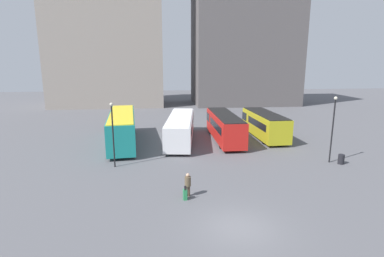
# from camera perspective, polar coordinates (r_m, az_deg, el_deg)

# --- Properties ---
(ground_plane) EXTENTS (160.00, 160.00, 0.00)m
(ground_plane) POSITION_cam_1_polar(r_m,az_deg,el_deg) (16.88, 8.84, -18.19)
(ground_plane) COLOR #56565B
(building_block_left) EXTENTS (21.66, 11.37, 32.04)m
(building_block_left) POSITION_cam_1_polar(r_m,az_deg,el_deg) (63.88, -16.12, 18.72)
(building_block_left) COLOR gray
(building_block_left) RESTS_ON ground_plane
(building_block_right) EXTENTS (20.82, 13.33, 24.05)m
(building_block_right) POSITION_cam_1_polar(r_m,az_deg,el_deg) (65.17, 9.92, 15.35)
(building_block_right) COLOR #5B5656
(building_block_right) RESTS_ON ground_plane
(bus_0) EXTENTS (3.74, 12.61, 3.30)m
(bus_0) POSITION_cam_1_polar(r_m,az_deg,el_deg) (32.97, -13.14, 0.30)
(bus_0) COLOR #19847F
(bus_0) RESTS_ON ground_plane
(bus_1) EXTENTS (4.15, 11.97, 2.81)m
(bus_1) POSITION_cam_1_polar(r_m,az_deg,el_deg) (33.09, -2.18, 0.21)
(bus_1) COLOR silver
(bus_1) RESTS_ON ground_plane
(bus_2) EXTENTS (2.52, 10.51, 2.97)m
(bus_2) POSITION_cam_1_polar(r_m,az_deg,el_deg) (33.64, 6.19, 0.48)
(bus_2) COLOR red
(bus_2) RESTS_ON ground_plane
(bus_3) EXTENTS (2.75, 9.29, 2.88)m
(bus_3) POSITION_cam_1_polar(r_m,az_deg,el_deg) (35.80, 13.62, 0.84)
(bus_3) COLOR gold
(bus_3) RESTS_ON ground_plane
(traveler) EXTENTS (0.43, 0.43, 1.58)m
(traveler) POSITION_cam_1_polar(r_m,az_deg,el_deg) (19.71, -0.81, -10.29)
(traveler) COLOR #4C3828
(traveler) RESTS_ON ground_plane
(suitcase) EXTENTS (0.26, 0.34, 0.98)m
(suitcase) POSITION_cam_1_polar(r_m,az_deg,el_deg) (19.51, -1.33, -12.45)
(suitcase) COLOR #28844C
(suitcase) RESTS_ON ground_plane
(lamp_post_0) EXTENTS (0.28, 0.28, 5.78)m
(lamp_post_0) POSITION_cam_1_polar(r_m,az_deg,el_deg) (28.22, 25.27, 0.71)
(lamp_post_0) COLOR black
(lamp_post_0) RESTS_ON ground_plane
(lamp_post_1) EXTENTS (0.28, 0.28, 5.42)m
(lamp_post_1) POSITION_cam_1_polar(r_m,az_deg,el_deg) (25.28, -14.85, -0.19)
(lamp_post_1) COLOR black
(lamp_post_1) RESTS_ON ground_plane
(trash_bin) EXTENTS (0.52, 0.52, 0.85)m
(trash_bin) POSITION_cam_1_polar(r_m,az_deg,el_deg) (28.89, 26.54, -5.25)
(trash_bin) COLOR black
(trash_bin) RESTS_ON ground_plane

